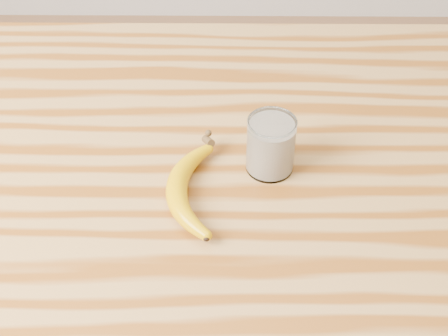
{
  "coord_description": "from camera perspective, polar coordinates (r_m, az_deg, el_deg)",
  "views": [
    {
      "loc": [
        0.03,
        -0.78,
        1.6
      ],
      "look_at": [
        0.02,
        -0.08,
        0.93
      ],
      "focal_mm": 50.0,
      "sensor_mm": 36.0,
      "label": 1
    }
  ],
  "objects": [
    {
      "name": "banana",
      "position": [
        0.95,
        -4.42,
        -1.96
      ],
      "size": [
        0.1,
        0.28,
        0.03
      ],
      "primitive_type": null,
      "rotation": [
        0.0,
        0.0,
        0.01
      ],
      "color": "#C89400",
      "rests_on": "table"
    },
    {
      "name": "table",
      "position": [
        1.14,
        -1.06,
        -2.98
      ],
      "size": [
        1.2,
        0.8,
        0.9
      ],
      "color": "#A1743A",
      "rests_on": "ground"
    },
    {
      "name": "smoothie_glass",
      "position": [
        0.98,
        4.29,
        2.06
      ],
      "size": [
        0.08,
        0.08,
        0.1
      ],
      "color": "white",
      "rests_on": "table"
    }
  ]
}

